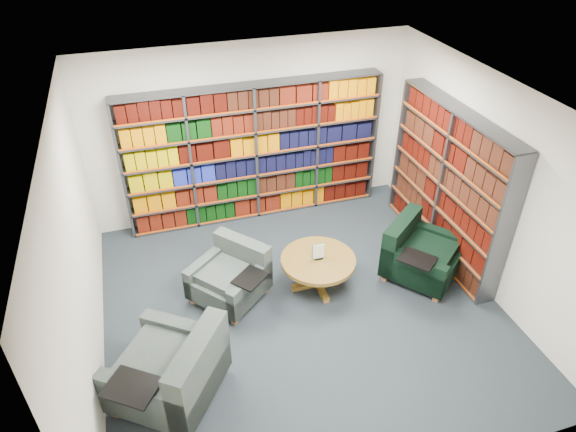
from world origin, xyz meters
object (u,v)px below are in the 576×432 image
object	(u,v)px
chair_green_right	(417,254)
coffee_table	(318,264)
chair_teal_front	(175,373)
chair_teal_left	(233,276)

from	to	relation	value
chair_green_right	coffee_table	distance (m)	1.42
chair_green_right	chair_teal_front	size ratio (longest dim) A/B	0.89
chair_teal_front	coffee_table	world-z (taller)	chair_teal_front
coffee_table	chair_green_right	bearing A→B (deg)	-6.50
chair_teal_left	chair_green_right	size ratio (longest dim) A/B	0.92
chair_teal_left	chair_teal_front	world-z (taller)	chair_teal_front
chair_green_right	chair_teal_front	world-z (taller)	chair_teal_front
chair_teal_front	chair_green_right	bearing A→B (deg)	17.13
chair_teal_front	coffee_table	size ratio (longest dim) A/B	1.42
chair_teal_left	coffee_table	xyz separation A→B (m)	(1.13, -0.19, 0.07)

